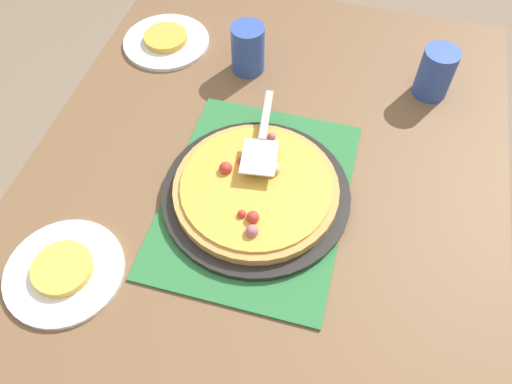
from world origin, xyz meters
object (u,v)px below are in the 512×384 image
(plate_near_left, at_px, (166,42))
(served_slice_right, at_px, (62,269))
(served_slice_left, at_px, (166,38))
(cup_near, at_px, (436,73))
(pizza_server, at_px, (262,139))
(plate_far_right, at_px, (64,272))
(pizza, at_px, (256,188))
(pizza_pan, at_px, (256,194))
(cup_far, at_px, (248,49))

(plate_near_left, relative_size, served_slice_right, 2.00)
(served_slice_left, relative_size, cup_near, 0.92)
(pizza_server, bearing_deg, served_slice_right, -38.84)
(served_slice_left, xyz_separation_m, pizza_server, (0.31, 0.34, 0.05))
(plate_far_right, bearing_deg, pizza, 130.69)
(pizza_pan, relative_size, cup_far, 3.17)
(plate_far_right, xyz_separation_m, cup_far, (-0.63, 0.18, 0.06))
(plate_far_right, height_order, cup_far, cup_far)
(pizza, distance_m, cup_near, 0.51)
(plate_far_right, distance_m, served_slice_right, 0.01)
(plate_far_right, relative_size, served_slice_right, 2.00)
(cup_far, bearing_deg, plate_far_right, -15.71)
(served_slice_right, relative_size, pizza_server, 0.47)
(pizza_pan, height_order, cup_near, cup_near)
(plate_far_right, height_order, cup_near, cup_near)
(served_slice_right, xyz_separation_m, cup_near, (-0.66, 0.61, 0.04))
(pizza_pan, bearing_deg, served_slice_right, -49.31)
(served_slice_right, height_order, pizza_server, pizza_server)
(plate_far_right, xyz_separation_m, cup_near, (-0.66, 0.61, 0.06))
(served_slice_left, bearing_deg, cup_near, 89.60)
(served_slice_left, bearing_deg, pizza, 40.66)
(cup_near, xyz_separation_m, pizza_server, (0.31, -0.33, 0.01))
(pizza_pan, height_order, plate_near_left, pizza_pan)
(pizza_pan, relative_size, plate_near_left, 1.73)
(plate_far_right, height_order, served_slice_left, served_slice_left)
(served_slice_right, bearing_deg, plate_near_left, -175.38)
(plate_near_left, distance_m, served_slice_right, 0.66)
(served_slice_right, bearing_deg, cup_far, 164.29)
(plate_far_right, relative_size, served_slice_left, 2.00)
(pizza, distance_m, cup_far, 0.39)
(pizza_pan, xyz_separation_m, cup_near, (-0.40, 0.32, 0.05))
(pizza_pan, bearing_deg, cup_near, 141.75)
(plate_near_left, relative_size, served_slice_left, 2.00)
(plate_near_left, relative_size, pizza_server, 0.94)
(plate_near_left, height_order, pizza_server, pizza_server)
(plate_far_right, bearing_deg, cup_far, 164.29)
(cup_near, height_order, pizza_server, cup_near)
(plate_near_left, xyz_separation_m, cup_near, (0.00, 0.67, 0.06))
(pizza, height_order, served_slice_right, pizza)
(plate_far_right, distance_m, cup_near, 0.90)
(cup_far, xyz_separation_m, pizza_server, (0.27, 0.11, 0.01))
(pizza_pan, bearing_deg, plate_far_right, -49.31)
(cup_near, bearing_deg, served_slice_left, -90.40)
(pizza_server, bearing_deg, plate_near_left, -132.63)
(pizza, xyz_separation_m, plate_near_left, (-0.41, -0.35, -0.03))
(pizza_server, bearing_deg, pizza, 7.58)
(pizza_pan, xyz_separation_m, served_slice_right, (0.25, -0.30, 0.01))
(pizza_server, bearing_deg, served_slice_left, -132.63)
(plate_near_left, height_order, plate_far_right, same)
(cup_near, distance_m, cup_far, 0.44)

